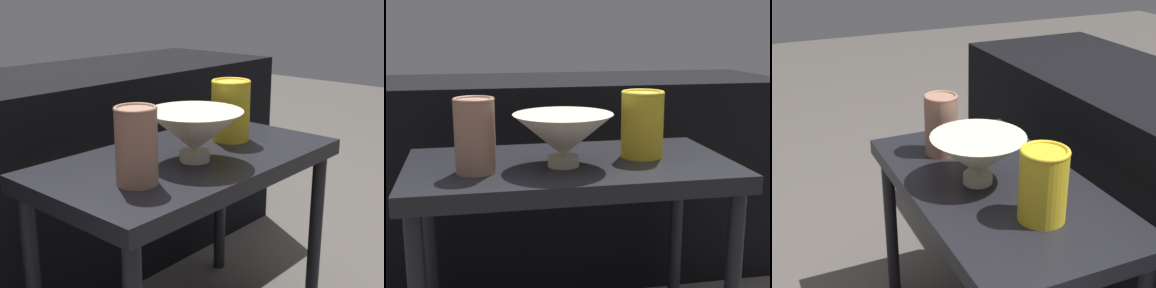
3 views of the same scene
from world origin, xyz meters
The scene contains 5 objects.
table centered at (0.00, 0.00, 0.44)m, with size 0.75×0.41×0.50m.
couch_backdrop centered at (0.00, 0.54, 0.32)m, with size 1.58×0.50×0.64m.
bowl centered at (-0.02, -0.04, 0.57)m, with size 0.22×0.22×0.12m.
vase_textured_left centered at (-0.21, -0.05, 0.58)m, with size 0.09×0.09×0.16m.
vase_colorful_right centered at (0.18, 0.01, 0.58)m, with size 0.10×0.10×0.16m.
Camera 2 is at (-0.22, -1.18, 0.80)m, focal length 50.00 mm.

